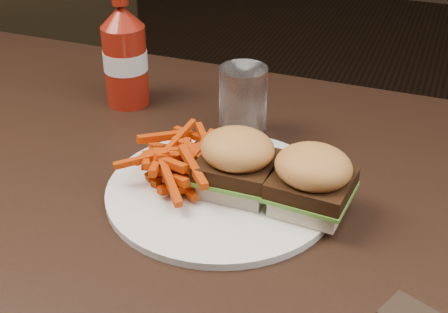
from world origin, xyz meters
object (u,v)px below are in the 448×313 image
(chair_far, at_px, (81,109))
(ketchup_bottle, at_px, (126,68))
(plate, at_px, (221,191))
(tumbler, at_px, (243,103))
(dining_table, at_px, (139,194))

(chair_far, height_order, ketchup_bottle, ketchup_bottle)
(plate, height_order, tumbler, tumbler)
(plate, xyz_separation_m, ketchup_bottle, (-0.23, 0.19, 0.06))
(ketchup_bottle, height_order, tumbler, ketchup_bottle)
(plate, xyz_separation_m, tumbler, (-0.02, 0.15, 0.05))
(tumbler, bearing_deg, plate, -80.50)
(chair_far, relative_size, ketchup_bottle, 3.03)
(ketchup_bottle, bearing_deg, tumbler, -11.19)
(chair_far, relative_size, tumbler, 3.83)
(dining_table, height_order, plate, plate)
(ketchup_bottle, bearing_deg, dining_table, -58.56)
(plate, relative_size, tumbler, 2.69)
(dining_table, relative_size, chair_far, 2.93)
(dining_table, relative_size, plate, 4.17)
(plate, distance_m, ketchup_bottle, 0.31)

